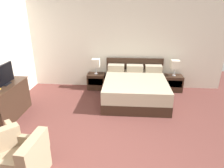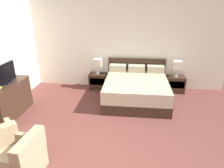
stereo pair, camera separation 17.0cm
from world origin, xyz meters
TOP-DOWN VIEW (x-y plane):
  - wall_back at (0.00, 3.88)m, footprint 6.73×0.06m
  - bed at (0.60, 2.88)m, footprint 1.81×1.96m
  - nightstand_left at (-0.63, 3.58)m, footprint 0.55×0.41m
  - nightstand_right at (1.82, 3.58)m, footprint 0.55×0.41m
  - table_lamp_left at (-0.63, 3.59)m, footprint 0.25×0.25m
  - table_lamp_right at (1.82, 3.59)m, footprint 0.25×0.25m
  - dresser at (-2.49, 1.64)m, footprint 0.51×1.33m
  - tv at (-2.48, 1.71)m, footprint 0.18×0.75m
  - armchair_companion at (-1.23, -0.14)m, footprint 0.74×0.73m

SIDE VIEW (x-z plane):
  - nightstand_left at x=-0.63m, z-range 0.00..0.50m
  - nightstand_right at x=1.82m, z-range 0.00..0.50m
  - armchair_companion at x=-1.23m, z-range -0.10..0.66m
  - bed at x=0.60m, z-range -0.16..0.83m
  - dresser at x=-2.49m, z-range 0.01..0.84m
  - table_lamp_left at x=-0.63m, z-range 0.62..1.11m
  - table_lamp_right at x=1.82m, z-range 0.62..1.11m
  - tv at x=-2.48m, z-range 0.82..1.29m
  - wall_back at x=0.00m, z-range 0.00..2.85m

